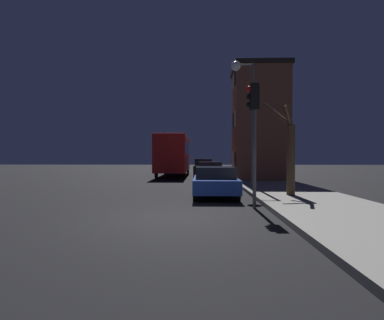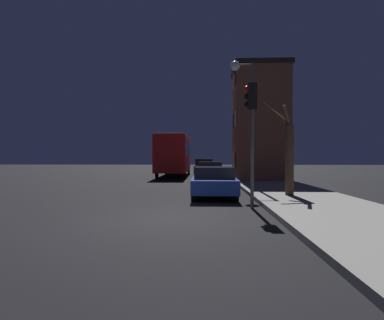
# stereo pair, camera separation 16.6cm
# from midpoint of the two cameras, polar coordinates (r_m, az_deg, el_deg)

# --- Properties ---
(ground_plane) EXTENTS (120.00, 120.00, 0.00)m
(ground_plane) POSITION_cam_midpoint_polar(r_m,az_deg,el_deg) (8.77, -4.50, -10.98)
(ground_plane) COLOR black
(sidewalk) EXTENTS (3.95, 60.00, 0.17)m
(sidewalk) POSITION_cam_midpoint_polar(r_m,az_deg,el_deg) (9.60, 27.84, -9.52)
(sidewalk) COLOR slate
(sidewalk) RESTS_ON ground
(brick_building) EXTENTS (3.89, 4.12, 8.17)m
(brick_building) POSITION_cam_midpoint_polar(r_m,az_deg,el_deg) (22.61, 12.95, 6.94)
(brick_building) COLOR brown
(brick_building) RESTS_ON sidewalk
(streetlamp) EXTENTS (1.23, 0.52, 6.67)m
(streetlamp) POSITION_cam_midpoint_polar(r_m,az_deg,el_deg) (16.41, 10.06, 12.36)
(streetlamp) COLOR #4C4C4C
(streetlamp) RESTS_ON sidewalk
(traffic_light) EXTENTS (0.43, 0.24, 4.27)m
(traffic_light) POSITION_cam_midpoint_polar(r_m,az_deg,el_deg) (10.52, 11.67, 7.72)
(traffic_light) COLOR #4C4C4C
(traffic_light) RESTS_ON ground
(bare_tree) EXTENTS (1.26, 1.96, 3.98)m
(bare_tree) POSITION_cam_midpoint_polar(r_m,az_deg,el_deg) (13.22, 18.10, 1.88)
(bare_tree) COLOR #473323
(bare_tree) RESTS_ON sidewalk
(bus) EXTENTS (2.56, 9.16, 3.68)m
(bus) POSITION_cam_midpoint_polar(r_m,az_deg,el_deg) (27.77, -3.19, 1.45)
(bus) COLOR red
(bus) RESTS_ON ground
(car_near_lane) EXTENTS (1.88, 4.02, 1.33)m
(car_near_lane) POSITION_cam_midpoint_polar(r_m,az_deg,el_deg) (13.22, 4.52, -4.03)
(car_near_lane) COLOR navy
(car_near_lane) RESTS_ON ground
(car_mid_lane) EXTENTS (1.74, 3.84, 1.43)m
(car_mid_lane) POSITION_cam_midpoint_polar(r_m,az_deg,el_deg) (20.56, 3.66, -2.26)
(car_mid_lane) COLOR #B21E19
(car_mid_lane) RESTS_ON ground
(car_far_lane) EXTENTS (1.76, 4.42, 1.59)m
(car_far_lane) POSITION_cam_midpoint_polar(r_m,az_deg,el_deg) (27.73, 2.46, -1.39)
(car_far_lane) COLOR black
(car_far_lane) RESTS_ON ground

